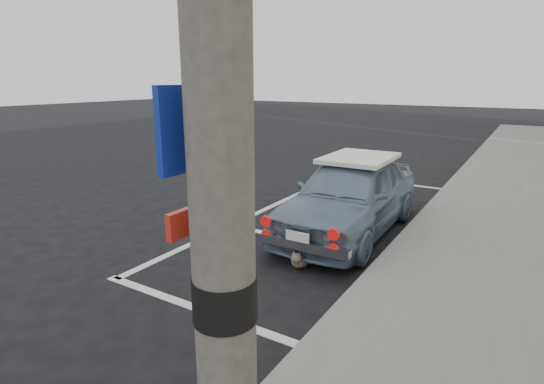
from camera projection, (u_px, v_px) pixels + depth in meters
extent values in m
plane|color=black|center=(197.00, 281.00, 5.32)|extent=(80.00, 80.00, 0.00)
cube|color=slate|center=(497.00, 275.00, 5.32)|extent=(2.80, 40.00, 0.15)
cube|color=silver|center=(200.00, 310.00, 4.65)|extent=(3.00, 0.12, 0.01)
cube|color=silver|center=(390.00, 182.00, 10.41)|extent=(3.00, 0.12, 0.01)
cube|color=silver|center=(265.00, 209.00, 8.24)|extent=(0.12, 7.00, 0.01)
cylinder|color=black|center=(225.00, 298.00, 2.30)|extent=(0.36, 0.36, 0.25)
cube|color=#13279D|center=(183.00, 130.00, 2.19)|extent=(0.04, 0.35, 0.45)
cube|color=red|center=(188.00, 221.00, 2.32)|extent=(0.04, 0.30, 0.15)
cube|color=white|center=(187.00, 221.00, 2.32)|extent=(0.02, 0.16, 0.08)
imported|color=slate|center=(350.00, 195.00, 6.92)|extent=(1.52, 3.69, 1.25)
cube|color=white|center=(359.00, 158.00, 7.08)|extent=(1.05, 1.41, 0.07)
cube|color=silver|center=(299.00, 244.00, 5.50)|extent=(1.41, 0.14, 0.12)
cube|color=white|center=(297.00, 238.00, 5.44)|extent=(0.33, 0.02, 0.17)
cylinder|color=red|center=(266.00, 221.00, 5.66)|extent=(0.15, 0.04, 0.15)
cylinder|color=red|center=(333.00, 235.00, 5.17)|extent=(0.15, 0.04, 0.15)
cylinder|color=red|center=(266.00, 234.00, 5.70)|extent=(0.12, 0.04, 0.12)
cylinder|color=red|center=(333.00, 248.00, 5.22)|extent=(0.12, 0.04, 0.12)
ellipsoid|color=#62564B|center=(301.00, 258.00, 5.70)|extent=(0.29, 0.40, 0.23)
sphere|color=#62564B|center=(296.00, 257.00, 5.54)|extent=(0.14, 0.14, 0.14)
cone|color=#62564B|center=(294.00, 252.00, 5.53)|extent=(0.05, 0.05, 0.06)
cone|color=#62564B|center=(299.00, 253.00, 5.50)|extent=(0.05, 0.05, 0.06)
cylinder|color=#62564B|center=(309.00, 259.00, 5.87)|extent=(0.15, 0.23, 0.03)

